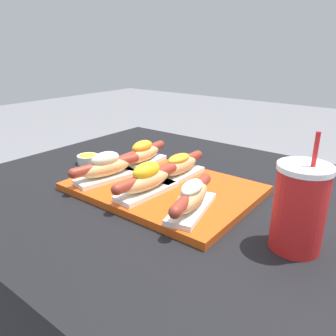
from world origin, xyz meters
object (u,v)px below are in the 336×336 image
Objects in this scene: hot_dog_0 at (106,167)px; hot_dog_3 at (142,154)px; hot_dog_2 at (192,197)px; hot_dog_4 at (179,166)px; drink_cup at (299,208)px; serving_tray at (163,188)px; sauce_bowl at (88,159)px; hot_dog_1 at (147,180)px.

hot_dog_0 is 0.98× the size of hot_dog_3.
hot_dog_4 is at bearing 134.04° from hot_dog_2.
hot_dog_0 is 0.15m from hot_dog_3.
hot_dog_3 is 0.52m from drink_cup.
drink_cup is (0.21, 0.03, 0.03)m from hot_dog_2.
drink_cup is at bearing 6.71° from hot_dog_2.
serving_tray is 2.04× the size of drink_cup.
serving_tray is 2.18× the size of hot_dog_3.
hot_dog_4 is (0.15, -0.02, -0.00)m from hot_dog_3.
hot_dog_2 is 0.48m from sauce_bowl.
serving_tray is 6.90× the size of sauce_bowl.
hot_dog_0 is 0.28m from hot_dog_2.
hot_dog_1 is 3.16× the size of sauce_bowl.
hot_dog_1 is 1.02× the size of hot_dog_2.
hot_dog_4 is at bearing 7.71° from sauce_bowl.
drink_cup is at bearing 1.86° from hot_dog_0.
hot_dog_4 is (-0.14, 0.14, -0.00)m from hot_dog_2.
hot_dog_0 is 0.21m from sauce_bowl.
hot_dog_0 is at bearing 178.13° from hot_dog_2.
hot_dog_0 is 0.98× the size of hot_dog_4.
hot_dog_0 is 0.50m from drink_cup.
hot_dog_0 is 0.98× the size of hot_dog_1.
serving_tray is at bearing 25.20° from hot_dog_0.
serving_tray is 2.18× the size of hot_dog_1.
hot_dog_1 reaches higher than hot_dog_3.
sauce_bowl is at bearing -172.29° from hot_dog_4.
hot_dog_4 is at bearing 161.69° from drink_cup.
hot_dog_2 is at bearing -45.96° from hot_dog_4.
hot_dog_1 is 1.00× the size of hot_dog_3.
drink_cup is (0.35, 0.02, 0.03)m from hot_dog_1.
sauce_bowl is 0.30× the size of drink_cup.
hot_dog_1 is at bearing 176.55° from hot_dog_2.
hot_dog_0 is (-0.14, -0.07, 0.04)m from serving_tray.
hot_dog_4 is 0.94× the size of drink_cup.
hot_dog_0 is 0.92× the size of drink_cup.
hot_dog_0 is at bearing -154.80° from serving_tray.
serving_tray is 2.22× the size of hot_dog_0.
sauce_bowl is at bearing 168.27° from hot_dog_2.
serving_tray is 0.36m from drink_cup.
hot_dog_2 is at bearing -28.71° from serving_tray.
hot_dog_4 is 3.17× the size of sauce_bowl.
hot_dog_1 is at bearing -177.22° from drink_cup.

